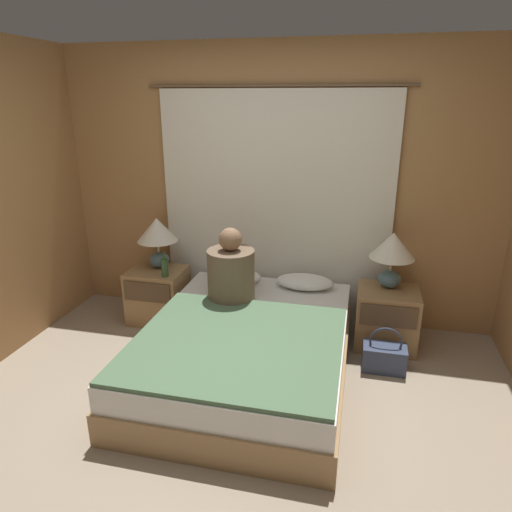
% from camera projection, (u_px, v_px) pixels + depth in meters
% --- Properties ---
extents(ground_plane, '(16.00, 16.00, 0.00)m').
position_uv_depth(ground_plane, '(223.00, 428.00, 2.96)').
color(ground_plane, gray).
extents(wall_back, '(4.11, 0.06, 2.50)m').
position_uv_depth(wall_back, '(276.00, 188.00, 4.16)').
color(wall_back, '#A37547').
rests_on(wall_back, ground_plane).
extents(curtain_panel, '(2.30, 0.02, 2.14)m').
position_uv_depth(curtain_panel, '(275.00, 209.00, 4.16)').
color(curtain_panel, silver).
rests_on(curtain_panel, ground_plane).
extents(bed, '(1.49, 1.98, 0.42)m').
position_uv_depth(bed, '(247.00, 350.00, 3.49)').
color(bed, '#99754C').
rests_on(bed, ground_plane).
extents(nightstand_left, '(0.51, 0.44, 0.51)m').
position_uv_depth(nightstand_left, '(158.00, 295.00, 4.33)').
color(nightstand_left, '#937047').
rests_on(nightstand_left, ground_plane).
extents(nightstand_right, '(0.51, 0.44, 0.51)m').
position_uv_depth(nightstand_right, '(386.00, 318.00, 3.88)').
color(nightstand_right, '#937047').
rests_on(nightstand_right, ground_plane).
extents(lamp_left, '(0.37, 0.37, 0.48)m').
position_uv_depth(lamp_left, '(157.00, 234.00, 4.21)').
color(lamp_left, slate).
rests_on(lamp_left, nightstand_left).
extents(lamp_right, '(0.37, 0.37, 0.48)m').
position_uv_depth(lamp_right, '(392.00, 250.00, 3.76)').
color(lamp_right, slate).
rests_on(lamp_right, nightstand_right).
extents(pillow_left, '(0.51, 0.30, 0.12)m').
position_uv_depth(pillow_left, '(234.00, 276.00, 4.21)').
color(pillow_left, white).
rests_on(pillow_left, bed).
extents(pillow_right, '(0.51, 0.30, 0.12)m').
position_uv_depth(pillow_right, '(305.00, 282.00, 4.07)').
color(pillow_right, white).
rests_on(pillow_right, bed).
extents(blanket_on_bed, '(1.43, 1.35, 0.03)m').
position_uv_depth(blanket_on_bed, '(237.00, 342.00, 3.15)').
color(blanket_on_bed, '#4C6B4C').
rests_on(blanket_on_bed, bed).
extents(person_left_in_bed, '(0.39, 0.39, 0.62)m').
position_uv_depth(person_left_in_bed, '(231.00, 272.00, 3.78)').
color(person_left_in_bed, brown).
rests_on(person_left_in_bed, bed).
extents(beer_bottle_on_left_stand, '(0.06, 0.06, 0.22)m').
position_uv_depth(beer_bottle_on_left_stand, '(165.00, 267.00, 4.07)').
color(beer_bottle_on_left_stand, '#2D4C28').
rests_on(beer_bottle_on_left_stand, nightstand_left).
extents(handbag_on_floor, '(0.33, 0.20, 0.37)m').
position_uv_depth(handbag_on_floor, '(384.00, 357.00, 3.57)').
color(handbag_on_floor, '#333D56').
rests_on(handbag_on_floor, ground_plane).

